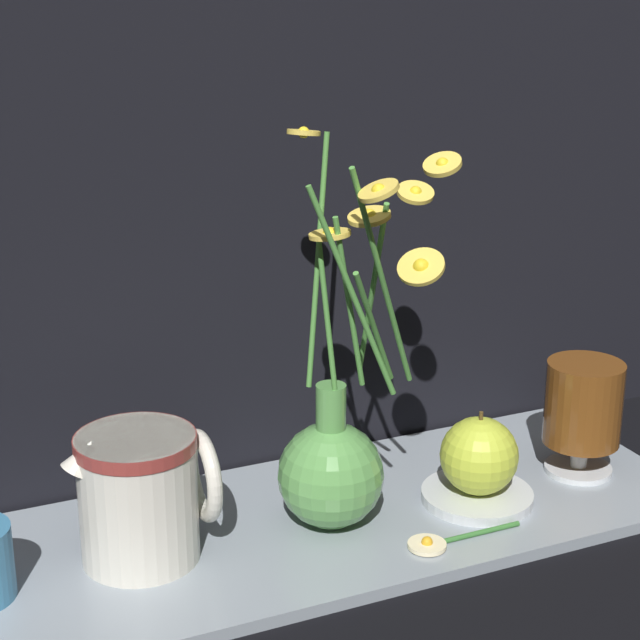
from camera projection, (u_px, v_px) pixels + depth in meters
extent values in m
plane|color=black|center=(318.00, 529.00, 1.04)|extent=(6.00, 6.00, 0.00)
cube|color=gray|center=(318.00, 524.00, 1.04)|extent=(0.75, 0.27, 0.01)
sphere|color=#59994C|center=(331.00, 475.00, 1.01)|extent=(0.10, 0.10, 0.10)
cylinder|color=#59994C|center=(331.00, 412.00, 0.99)|extent=(0.03, 0.03, 0.05)
cylinder|color=#4C8E3D|center=(372.00, 291.00, 0.96)|extent=(0.02, 0.08, 0.18)
cylinder|color=#EAC64C|center=(416.00, 192.00, 0.94)|extent=(0.04, 0.04, 0.02)
sphere|color=yellow|center=(416.00, 192.00, 0.94)|extent=(0.01, 0.01, 0.01)
cylinder|color=#4C8E3D|center=(374.00, 328.00, 0.94)|extent=(0.07, 0.06, 0.13)
cylinder|color=#EAC64C|center=(421.00, 267.00, 0.91)|extent=(0.05, 0.05, 0.03)
sphere|color=yellow|center=(421.00, 267.00, 0.91)|extent=(0.01, 0.01, 0.01)
cylinder|color=#4C8E3D|center=(349.00, 304.00, 0.94)|extent=(0.04, 0.02, 0.17)
cylinder|color=#EAC64C|center=(369.00, 216.00, 0.90)|extent=(0.05, 0.05, 0.01)
sphere|color=yellow|center=(369.00, 216.00, 0.90)|extent=(0.01, 0.01, 0.01)
cylinder|color=#4C8E3D|center=(353.00, 295.00, 0.91)|extent=(0.09, 0.01, 0.20)
cylinder|color=#EAC64C|center=(379.00, 191.00, 0.85)|extent=(0.03, 0.04, 0.02)
sphere|color=yellow|center=(379.00, 191.00, 0.85)|extent=(0.01, 0.01, 0.01)
cylinder|color=#4C8E3D|center=(383.00, 282.00, 0.92)|extent=(0.10, 0.06, 0.22)
cylinder|color=#EAC64C|center=(442.00, 164.00, 0.86)|extent=(0.04, 0.04, 0.02)
sphere|color=yellow|center=(442.00, 164.00, 0.86)|extent=(0.01, 0.01, 0.01)
cylinder|color=#4C8E3D|center=(318.00, 263.00, 0.95)|extent=(0.03, 0.02, 0.23)
cylinder|color=#EAC64C|center=(304.00, 132.00, 0.92)|extent=(0.04, 0.04, 0.01)
sphere|color=yellow|center=(304.00, 132.00, 0.92)|extent=(0.01, 0.01, 0.01)
cylinder|color=#4C8E3D|center=(330.00, 312.00, 0.95)|extent=(0.02, 0.02, 0.15)
cylinder|color=#EAC64C|center=(328.00, 234.00, 0.92)|extent=(0.05, 0.05, 0.01)
sphere|color=yellow|center=(328.00, 234.00, 0.92)|extent=(0.01, 0.01, 0.01)
cylinder|color=beige|center=(138.00, 497.00, 0.95)|extent=(0.11, 0.11, 0.12)
cylinder|color=maroon|center=(135.00, 441.00, 0.93)|extent=(0.11, 0.11, 0.01)
torus|color=beige|center=(202.00, 475.00, 0.97)|extent=(0.01, 0.09, 0.09)
cone|color=beige|center=(84.00, 455.00, 0.92)|extent=(0.04, 0.03, 0.04)
cylinder|color=silver|center=(578.00, 469.00, 1.13)|extent=(0.07, 0.07, 0.01)
cylinder|color=silver|center=(579.00, 454.00, 1.12)|extent=(0.02, 0.02, 0.03)
cylinder|color=brown|center=(583.00, 403.00, 1.11)|extent=(0.08, 0.08, 0.09)
cylinder|color=silver|center=(477.00, 496.00, 1.07)|extent=(0.11, 0.11, 0.01)
sphere|color=#B7C638|center=(479.00, 456.00, 1.05)|extent=(0.08, 0.08, 0.08)
cylinder|color=#4C3819|center=(481.00, 416.00, 1.04)|extent=(0.00, 0.00, 0.01)
cylinder|color=#336B2D|center=(474.00, 534.00, 1.00)|extent=(0.10, 0.01, 0.01)
cylinder|color=beige|center=(427.00, 545.00, 0.98)|extent=(0.04, 0.04, 0.00)
sphere|color=gold|center=(427.00, 542.00, 0.98)|extent=(0.01, 0.01, 0.01)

